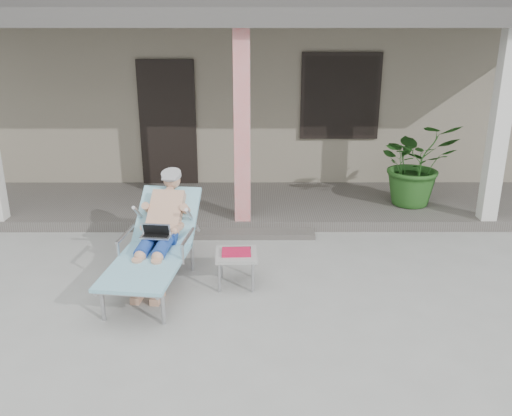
{
  "coord_description": "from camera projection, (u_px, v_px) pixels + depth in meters",
  "views": [
    {
      "loc": [
        0.17,
        -5.15,
        2.85
      ],
      "look_at": [
        0.19,
        0.6,
        0.85
      ],
      "focal_mm": 38.0,
      "sensor_mm": 36.0,
      "label": 1
    }
  ],
  "objects": [
    {
      "name": "porch_overhang",
      "position": [
        243.0,
        25.0,
        7.67
      ],
      "size": [
        10.0,
        2.3,
        2.85
      ],
      "color": "silver",
      "rests_on": "porch_deck"
    },
    {
      "name": "side_table",
      "position": [
        236.0,
        256.0,
        6.06
      ],
      "size": [
        0.48,
        0.48,
        0.41
      ],
      "rotation": [
        0.0,
        0.0,
        0.04
      ],
      "color": "#A2A29E",
      "rests_on": "ground"
    },
    {
      "name": "potted_palm",
      "position": [
        416.0,
        163.0,
        8.22
      ],
      "size": [
        1.28,
        1.14,
        1.29
      ],
      "primitive_type": "imported",
      "rotation": [
        0.0,
        0.0,
        0.12
      ],
      "color": "#26591E",
      "rests_on": "porch_deck"
    },
    {
      "name": "porch_deck",
      "position": [
        244.0,
        205.0,
        8.61
      ],
      "size": [
        10.0,
        2.0,
        0.15
      ],
      "primitive_type": "cube",
      "color": "#605B56",
      "rests_on": "ground"
    },
    {
      "name": "lounger",
      "position": [
        157.0,
        219.0,
        6.02
      ],
      "size": [
        0.94,
        1.96,
        1.24
      ],
      "rotation": [
        0.0,
        0.0,
        -0.12
      ],
      "color": "#B7B7BC",
      "rests_on": "ground"
    },
    {
      "name": "house",
      "position": [
        247.0,
        80.0,
        11.39
      ],
      "size": [
        10.4,
        5.4,
        3.3
      ],
      "color": "gray",
      "rests_on": "ground"
    },
    {
      "name": "porch_step",
      "position": [
        243.0,
        234.0,
        7.54
      ],
      "size": [
        2.0,
        0.3,
        0.07
      ],
      "primitive_type": "cube",
      "color": "#605B56",
      "rests_on": "ground"
    },
    {
      "name": "ground",
      "position": [
        239.0,
        301.0,
        5.8
      ],
      "size": [
        60.0,
        60.0,
        0.0
      ],
      "primitive_type": "plane",
      "color": "#9E9E99",
      "rests_on": "ground"
    }
  ]
}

